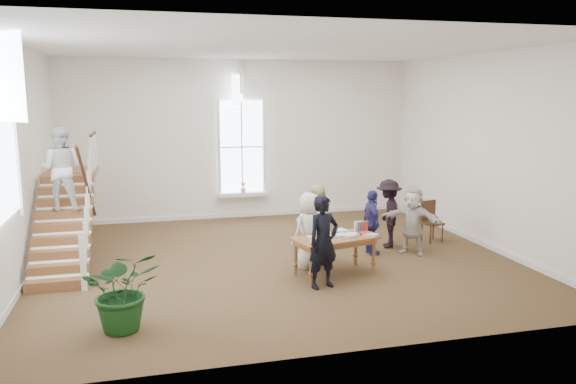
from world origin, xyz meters
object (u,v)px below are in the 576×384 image
object	(u,v)px
floor_plant	(123,290)
woman_cluster_a	(372,222)
elderly_woman	(309,230)
police_officer	(323,242)
side_chair	(430,219)
library_table	(336,241)
person_yellow	(316,222)
woman_cluster_b	(388,213)
woman_cluster_c	(413,220)

from	to	relation	value
floor_plant	woman_cluster_a	bearing A→B (deg)	28.94
elderly_woman	floor_plant	xyz separation A→B (m)	(-3.62, -2.32, -0.15)
woman_cluster_a	floor_plant	bearing A→B (deg)	122.15
floor_plant	police_officer	bearing A→B (deg)	16.88
woman_cluster_a	side_chair	distance (m)	1.97
library_table	woman_cluster_a	world-z (taller)	woman_cluster_a
library_table	elderly_woman	world-z (taller)	elderly_woman
elderly_woman	person_yellow	bearing A→B (deg)	-142.64
police_officer	elderly_woman	bearing A→B (deg)	68.12
library_table	woman_cluster_b	size ratio (longest dim) A/B	1.11
woman_cluster_b	woman_cluster_c	bearing A→B (deg)	42.47
library_table	floor_plant	bearing A→B (deg)	-170.48
library_table	side_chair	size ratio (longest dim) A/B	1.80
elderly_woman	woman_cluster_c	world-z (taller)	elderly_woman
person_yellow	side_chair	xyz separation A→B (m)	(3.15, 0.79, -0.27)
side_chair	person_yellow	bearing A→B (deg)	-174.90
person_yellow	woman_cluster_b	xyz separation A→B (m)	(1.92, 0.53, -0.02)
police_officer	woman_cluster_a	xyz separation A→B (m)	(1.72, 1.83, -0.14)
woman_cluster_c	police_officer	bearing A→B (deg)	-102.31
woman_cluster_b	floor_plant	size ratio (longest dim) A/B	1.26
elderly_woman	woman_cluster_a	size ratio (longest dim) A/B	1.08
police_officer	side_chair	bearing A→B (deg)	18.22
woman_cluster_b	floor_plant	xyz separation A→B (m)	(-5.84, -3.35, -0.17)
police_officer	woman_cluster_b	world-z (taller)	police_officer
woman_cluster_a	woman_cluster_c	xyz separation A→B (m)	(0.90, -0.20, 0.04)
elderly_woman	floor_plant	world-z (taller)	elderly_woman
library_table	floor_plant	distance (m)	4.34
police_officer	woman_cluster_c	size ratio (longest dim) A/B	1.14
floor_plant	side_chair	size ratio (longest dim) A/B	1.28
woman_cluster_a	woman_cluster_b	bearing A→B (deg)	-49.92
woman_cluster_a	woman_cluster_b	world-z (taller)	woman_cluster_b
police_officer	woman_cluster_c	distance (m)	3.09
person_yellow	woman_cluster_b	world-z (taller)	person_yellow
woman_cluster_b	woman_cluster_c	size ratio (longest dim) A/B	1.05
elderly_woman	side_chair	bearing A→B (deg)	178.75
woman_cluster_c	elderly_woman	bearing A→B (deg)	-125.62
woman_cluster_c	floor_plant	xyz separation A→B (m)	(-6.14, -2.70, -0.13)
library_table	person_yellow	distance (m)	1.11
woman_cluster_c	side_chair	world-z (taller)	woman_cluster_c
elderly_woman	person_yellow	size ratio (longest dim) A/B	0.96
library_table	side_chair	world-z (taller)	side_chair
woman_cluster_a	woman_cluster_b	xyz separation A→B (m)	(0.60, 0.45, 0.07)
person_yellow	floor_plant	xyz separation A→B (m)	(-3.92, -2.82, -0.19)
police_officer	woman_cluster_a	distance (m)	2.52
library_table	elderly_woman	size ratio (longest dim) A/B	1.14
woman_cluster_a	woman_cluster_b	size ratio (longest dim) A/B	0.91
woman_cluster_c	side_chair	xyz separation A→B (m)	(0.93, 0.91, -0.21)
person_yellow	side_chair	distance (m)	3.26
person_yellow	woman_cluster_a	distance (m)	1.33
person_yellow	floor_plant	bearing A→B (deg)	6.24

